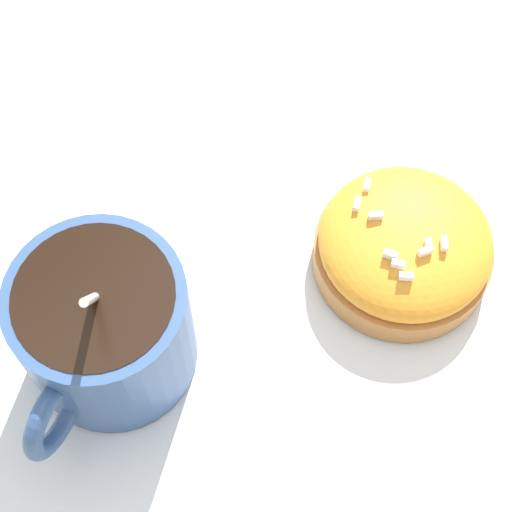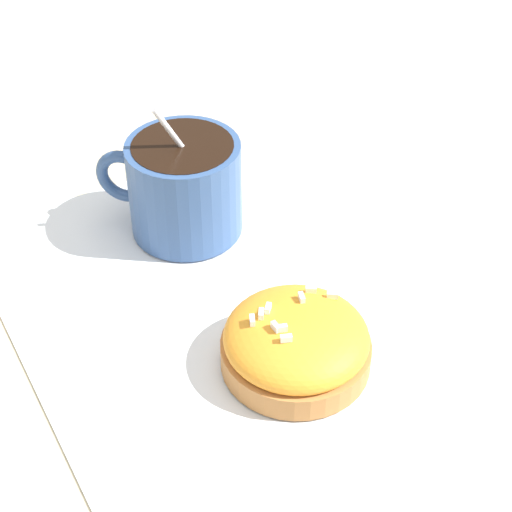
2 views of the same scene
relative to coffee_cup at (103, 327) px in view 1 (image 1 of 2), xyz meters
The scene contains 4 objects.
ground_plane 0.09m from the coffee_cup, ahead, with size 3.00×3.00×0.00m, color #C6B793.
paper_napkin 0.09m from the coffee_cup, ahead, with size 0.33×0.33×0.00m.
coffee_cup is the anchor object (origin of this frame).
frosted_pastry 0.16m from the coffee_cup, ahead, with size 0.09×0.09×0.04m.
Camera 1 is at (-0.07, -0.18, 0.42)m, focal length 60.00 mm.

